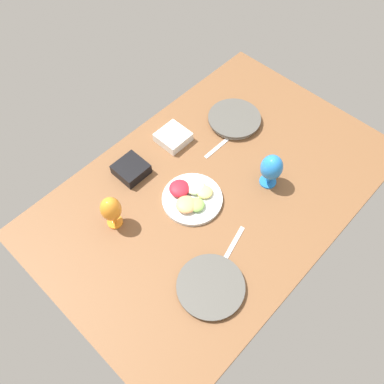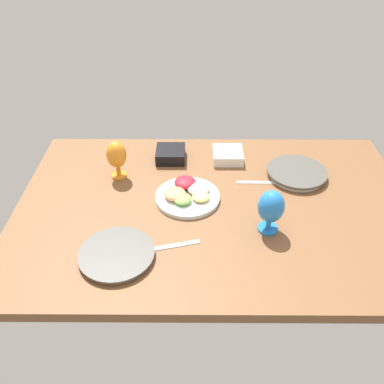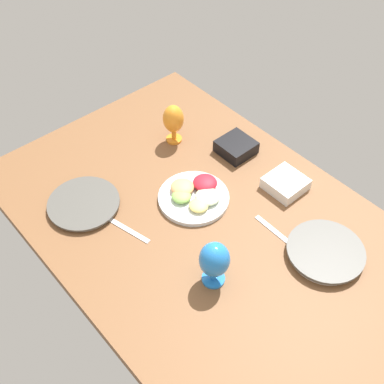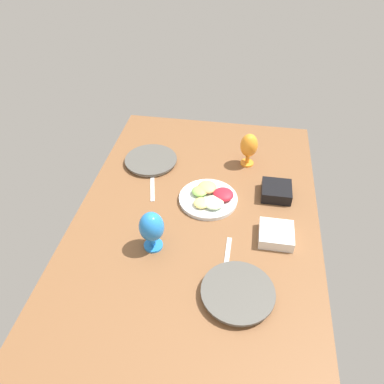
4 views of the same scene
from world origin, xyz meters
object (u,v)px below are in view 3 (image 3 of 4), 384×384
(square_bowl_white, at_px, (286,183))
(square_bowl_black, at_px, (236,146))
(fruit_platter, at_px, (195,195))
(hurricane_glass_blue, at_px, (214,261))
(dinner_plate_left, at_px, (325,252))
(dinner_plate_right, at_px, (84,204))
(hurricane_glass_orange, at_px, (173,120))

(square_bowl_white, relative_size, square_bowl_black, 1.03)
(fruit_platter, height_order, hurricane_glass_blue, hurricane_glass_blue)
(fruit_platter, xyz_separation_m, hurricane_glass_blue, (-0.30, 0.19, 0.08))
(dinner_plate_left, distance_m, hurricane_glass_blue, 0.40)
(dinner_plate_left, distance_m, square_bowl_black, 0.58)
(hurricane_glass_blue, xyz_separation_m, square_bowl_white, (0.12, -0.48, -0.08))
(dinner_plate_right, relative_size, hurricane_glass_orange, 1.52)
(dinner_plate_left, bearing_deg, hurricane_glass_orange, 0.44)
(square_bowl_white, bearing_deg, square_bowl_black, -0.53)
(dinner_plate_right, bearing_deg, square_bowl_white, -124.19)
(dinner_plate_left, relative_size, square_bowl_white, 1.90)
(dinner_plate_right, bearing_deg, hurricane_glass_orange, -82.34)
(hurricane_glass_blue, bearing_deg, square_bowl_black, -51.40)
(dinner_plate_left, distance_m, square_bowl_white, 0.32)
(hurricane_glass_blue, xyz_separation_m, hurricane_glass_orange, (0.61, -0.34, 0.00))
(dinner_plate_right, relative_size, fruit_platter, 1.00)
(hurricane_glass_blue, distance_m, square_bowl_white, 0.50)
(dinner_plate_right, bearing_deg, dinner_plate_left, -145.75)
(fruit_platter, xyz_separation_m, square_bowl_white, (-0.18, -0.29, 0.01))
(hurricane_glass_blue, height_order, square_bowl_black, hurricane_glass_blue)
(dinner_plate_right, height_order, hurricane_glass_orange, hurricane_glass_orange)
(fruit_platter, relative_size, square_bowl_white, 1.92)
(dinner_plate_right, xyz_separation_m, square_bowl_black, (-0.16, -0.62, 0.02))
(hurricane_glass_orange, bearing_deg, hurricane_glass_blue, 150.71)
(square_bowl_white, bearing_deg, dinner_plate_left, 155.61)
(fruit_platter, height_order, hurricane_glass_orange, hurricane_glass_orange)
(dinner_plate_left, bearing_deg, square_bowl_black, -13.64)
(fruit_platter, distance_m, hurricane_glass_blue, 0.37)
(dinner_plate_left, relative_size, fruit_platter, 0.99)
(hurricane_glass_orange, bearing_deg, square_bowl_white, -164.00)
(fruit_platter, distance_m, hurricane_glass_orange, 0.35)
(hurricane_glass_orange, relative_size, square_bowl_black, 1.31)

